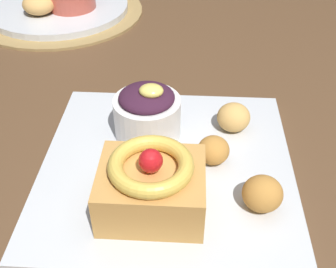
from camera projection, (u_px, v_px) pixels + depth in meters
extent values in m
cube|color=brown|center=(194.00, 80.00, 0.69)|extent=(1.52, 1.08, 0.04)
cylinder|color=#997A47|center=(60.00, 12.00, 0.84)|extent=(0.33, 0.33, 0.00)
cube|color=silver|center=(167.00, 168.00, 0.49)|extent=(0.28, 0.28, 0.01)
cube|color=#C68E47|center=(152.00, 190.00, 0.42)|extent=(0.10, 0.09, 0.05)
torus|color=#E5BC4C|center=(151.00, 165.00, 0.40)|extent=(0.08, 0.08, 0.02)
sphere|color=red|center=(151.00, 161.00, 0.39)|extent=(0.02, 0.02, 0.02)
cylinder|color=white|center=(147.00, 117.00, 0.51)|extent=(0.08, 0.08, 0.05)
ellipsoid|color=#38192D|center=(147.00, 97.00, 0.49)|extent=(0.07, 0.07, 0.02)
ellipsoid|color=#EAD666|center=(151.00, 91.00, 0.48)|extent=(0.03, 0.02, 0.01)
ellipsoid|color=tan|center=(234.00, 117.00, 0.52)|extent=(0.04, 0.04, 0.04)
ellipsoid|color=#BC7F38|center=(262.00, 194.00, 0.42)|extent=(0.04, 0.04, 0.04)
ellipsoid|color=#BC7F38|center=(213.00, 150.00, 0.48)|extent=(0.04, 0.04, 0.03)
cylinder|color=silver|center=(59.00, 8.00, 0.84)|extent=(0.27, 0.27, 0.01)
ellipsoid|color=tan|center=(39.00, 4.00, 0.79)|extent=(0.06, 0.06, 0.04)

